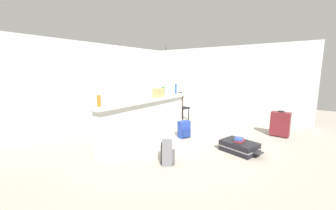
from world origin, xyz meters
name	(u,v)px	position (x,y,z in m)	size (l,w,h in m)	color
ground_plane	(181,139)	(0.00, 0.00, -0.03)	(13.00, 13.00, 0.05)	#ADA393
wall_back	(102,83)	(0.00, 3.05, 1.25)	(6.60, 0.10, 2.50)	silver
wall_right	(219,82)	(3.05, 0.30, 1.25)	(0.10, 6.00, 2.50)	silver
partition_half_wall	(147,121)	(-0.63, 0.58, 0.48)	(2.80, 0.20, 0.96)	silver
bar_countertop	(147,100)	(-0.63, 0.58, 0.98)	(2.96, 0.40, 0.05)	white
bottle_amber	(99,101)	(-1.92, 0.60, 1.12)	(0.07, 0.07, 0.21)	#9E661E
bottle_white	(127,95)	(-1.21, 0.62, 1.16)	(0.07, 0.07, 0.30)	silver
bottle_clear	(145,94)	(-0.64, 0.61, 1.12)	(0.07, 0.07, 0.23)	silver
bottle_green	(163,91)	(-0.01, 0.55, 1.13)	(0.07, 0.07, 0.25)	#2D6B38
bottle_blue	(176,89)	(0.61, 0.57, 1.15)	(0.06, 0.06, 0.29)	#284C89
grocery_bag	(158,93)	(-0.22, 0.55, 1.12)	(0.26, 0.18, 0.22)	tan
dining_table	(167,100)	(1.59, 1.60, 0.65)	(1.10, 0.80, 0.74)	#4C331E
dining_chair_near_partition	(180,105)	(1.59, 1.03, 0.52)	(0.45, 0.45, 0.93)	black
pendant_lamp	(166,62)	(1.66, 1.69, 1.95)	(0.34, 0.34, 0.67)	black
suitcase_flat_black	(239,147)	(-0.07, -1.45, 0.11)	(0.66, 0.89, 0.22)	black
backpack_blue	(184,130)	(0.07, -0.03, 0.20)	(0.33, 0.32, 0.42)	#233D93
backpack_grey	(168,153)	(-1.37, -0.55, 0.20)	(0.34, 0.33, 0.42)	slate
suitcase_upright_maroon	(280,124)	(1.56, -1.97, 0.33)	(0.25, 0.44, 0.67)	maroon
book_stack	(239,140)	(-0.07, -1.43, 0.26)	(0.24, 0.19, 0.07)	#AD2D2D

